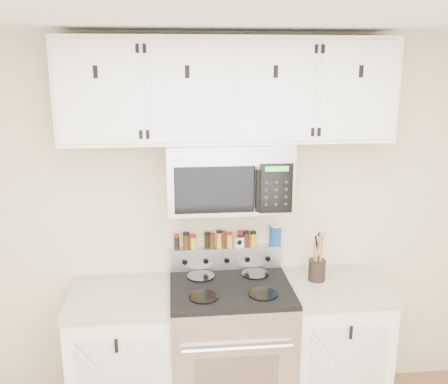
{
  "coord_description": "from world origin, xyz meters",
  "views": [
    {
      "loc": [
        -0.34,
        -1.45,
        2.31
      ],
      "look_at": [
        -0.04,
        1.45,
        1.55
      ],
      "focal_mm": 40.0,
      "sensor_mm": 36.0,
      "label": 1
    }
  ],
  "objects_px": {
    "range": "(230,350)",
    "utensil_crock": "(317,268)",
    "salt_canister": "(275,235)",
    "microwave": "(229,176)"
  },
  "relations": [
    {
      "from": "range",
      "to": "salt_canister",
      "type": "xyz_separation_m",
      "value": [
        0.34,
        0.28,
        0.69
      ]
    },
    {
      "from": "microwave",
      "to": "salt_canister",
      "type": "relative_size",
      "value": 5.25
    },
    {
      "from": "salt_canister",
      "to": "utensil_crock",
      "type": "bearing_deg",
      "value": -39.29
    },
    {
      "from": "range",
      "to": "salt_canister",
      "type": "bearing_deg",
      "value": 39.7
    },
    {
      "from": "microwave",
      "to": "utensil_crock",
      "type": "height_order",
      "value": "microwave"
    },
    {
      "from": "utensil_crock",
      "to": "salt_canister",
      "type": "height_order",
      "value": "utensil_crock"
    },
    {
      "from": "utensil_crock",
      "to": "microwave",
      "type": "bearing_deg",
      "value": 175.93
    },
    {
      "from": "range",
      "to": "utensil_crock",
      "type": "xyz_separation_m",
      "value": [
        0.58,
        0.09,
        0.52
      ]
    },
    {
      "from": "microwave",
      "to": "utensil_crock",
      "type": "relative_size",
      "value": 2.32
    },
    {
      "from": "range",
      "to": "utensil_crock",
      "type": "distance_m",
      "value": 0.78
    }
  ]
}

